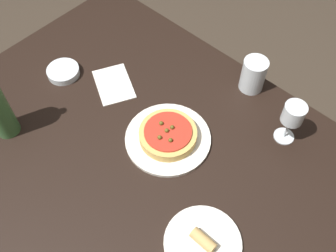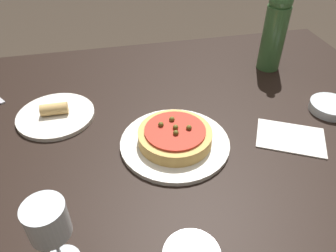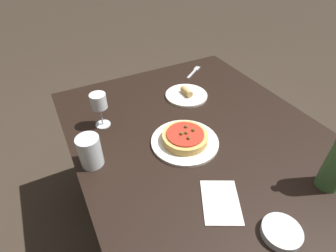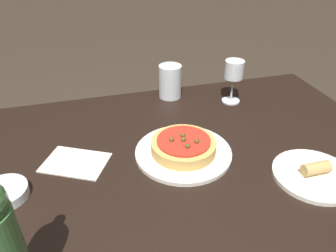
# 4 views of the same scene
# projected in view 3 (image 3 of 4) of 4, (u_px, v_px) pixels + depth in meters

# --- Properties ---
(ground_plane) EXTENTS (14.00, 14.00, 0.00)m
(ground_plane) POSITION_uv_depth(u_px,v_px,m) (197.00, 232.00, 1.54)
(ground_plane) COLOR #382D23
(dining_table) EXTENTS (1.40, 1.05, 0.72)m
(dining_table) POSITION_uv_depth(u_px,v_px,m) (207.00, 155.00, 1.14)
(dining_table) COLOR black
(dining_table) RESTS_ON ground_plane
(dinner_plate) EXTENTS (0.28, 0.28, 0.01)m
(dinner_plate) POSITION_uv_depth(u_px,v_px,m) (185.00, 142.00, 1.08)
(dinner_plate) COLOR white
(dinner_plate) RESTS_ON dining_table
(pizza) EXTENTS (0.19, 0.19, 0.05)m
(pizza) POSITION_uv_depth(u_px,v_px,m) (185.00, 137.00, 1.07)
(pizza) COLOR tan
(pizza) RESTS_ON dinner_plate
(wine_glass) EXTENTS (0.07, 0.07, 0.16)m
(wine_glass) POSITION_uv_depth(u_px,v_px,m) (99.00, 103.00, 1.11)
(wine_glass) COLOR silver
(wine_glass) RESTS_ON dining_table
(water_cup) EXTENTS (0.09, 0.09, 0.13)m
(water_cup) POSITION_uv_depth(u_px,v_px,m) (90.00, 151.00, 0.96)
(water_cup) COLOR silver
(water_cup) RESTS_ON dining_table
(side_bowl) EXTENTS (0.12, 0.12, 0.03)m
(side_bowl) POSITION_uv_depth(u_px,v_px,m) (281.00, 232.00, 0.77)
(side_bowl) COLOR silver
(side_bowl) RESTS_ON dining_table
(fork) EXTENTS (0.11, 0.15, 0.00)m
(fork) POSITION_uv_depth(u_px,v_px,m) (194.00, 71.00, 1.57)
(fork) COLOR #B7B7BC
(fork) RESTS_ON dining_table
(side_plate) EXTENTS (0.22, 0.22, 0.05)m
(side_plate) POSITION_uv_depth(u_px,v_px,m) (186.00, 95.00, 1.36)
(side_plate) COLOR white
(side_plate) RESTS_ON dining_table
(paper_napkin) EXTENTS (0.21, 0.19, 0.00)m
(paper_napkin) POSITION_uv_depth(u_px,v_px,m) (221.00, 202.00, 0.86)
(paper_napkin) COLOR silver
(paper_napkin) RESTS_ON dining_table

